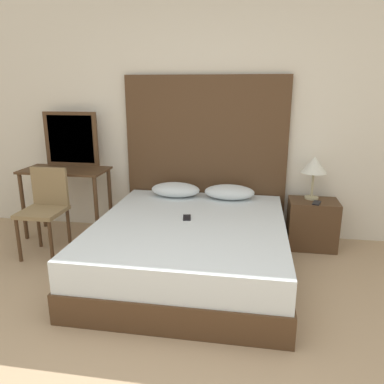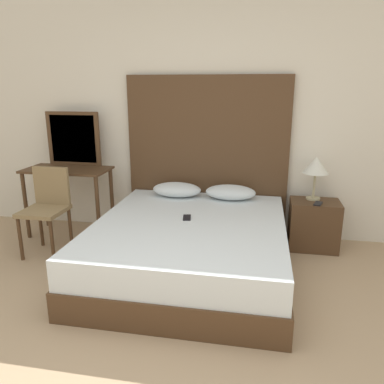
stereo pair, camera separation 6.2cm
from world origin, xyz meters
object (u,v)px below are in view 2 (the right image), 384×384
bed (190,247)px  table_lamp (316,166)px  phone_on_bed (187,218)px  nightstand (314,225)px  vanity_desk (68,181)px  chair (47,204)px  phone_on_nightstand (318,204)px

bed → table_lamp: 1.57m
phone_on_bed → nightstand: 1.43m
bed → vanity_desk: (-1.54, 0.67, 0.39)m
phone_on_bed → chair: 1.48m
nightstand → table_lamp: size_ratio=1.14×
bed → table_lamp: table_lamp is taller
phone_on_bed → chair: chair is taller
phone_on_nightstand → chair: (-2.71, -0.49, -0.01)m
vanity_desk → chair: chair is taller
table_lamp → vanity_desk: size_ratio=0.48×
phone_on_nightstand → vanity_desk: (-2.73, -0.01, 0.11)m
nightstand → vanity_desk: bearing=-177.9°
nightstand → chair: 2.77m
chair → nightstand: bearing=12.2°
vanity_desk → phone_on_bed: bearing=-21.2°
table_lamp → chair: table_lamp is taller
bed → table_lamp: bearing=35.8°
vanity_desk → table_lamp: bearing=3.7°
nightstand → vanity_desk: 2.75m
phone_on_nightstand → table_lamp: bearing=100.9°
vanity_desk → chair: 0.50m
vanity_desk → chair: (0.02, -0.48, -0.12)m
phone_on_nightstand → vanity_desk: 2.73m
bed → nightstand: bearing=33.0°
bed → nightstand: (1.18, 0.77, 0.01)m
bed → vanity_desk: size_ratio=2.08×
phone_on_bed → nightstand: nightstand is taller
bed → vanity_desk: bearing=156.6°
vanity_desk → bed: bearing=-23.4°
table_lamp → phone_on_nightstand: table_lamp is taller
phone_on_bed → vanity_desk: (-1.49, 0.58, 0.13)m
vanity_desk → chair: bearing=-87.8°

